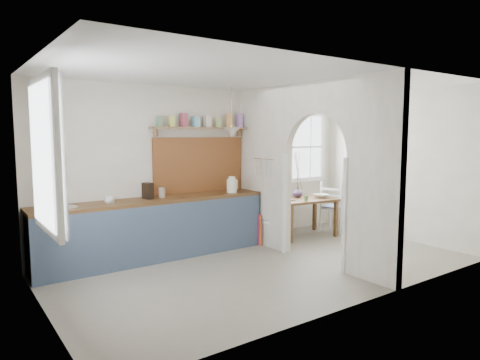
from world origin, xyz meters
TOP-DOWN VIEW (x-y plane):
  - floor at (0.00, 0.00)m, footprint 5.80×3.20m
  - ceiling at (0.00, 0.00)m, footprint 5.80×3.20m
  - walls at (0.00, 0.00)m, footprint 5.81×3.21m
  - partition at (0.70, 0.06)m, footprint 0.12×3.20m
  - kitchen_window at (-2.87, 0.00)m, footprint 0.10×1.16m
  - nook_window at (1.80, 1.56)m, footprint 1.76×0.10m
  - counter at (-1.13, 1.33)m, footprint 3.50×0.60m
  - sink at (-2.43, 1.30)m, footprint 0.40×0.40m
  - backsplash at (-0.20, 1.58)m, footprint 1.65×0.03m
  - shelf at (-0.20, 1.49)m, footprint 1.75×0.20m
  - pendant_lamp at (0.15, 1.15)m, footprint 0.26×0.26m
  - utensil_rail at (0.61, 0.90)m, footprint 0.02×0.50m
  - dining_table at (1.65, 1.04)m, footprint 1.19×0.87m
  - chair_left at (0.79, 1.02)m, footprint 0.46×0.46m
  - chair_right at (2.40, 0.96)m, footprint 0.55×0.55m
  - kettle at (0.19, 1.21)m, footprint 0.23×0.20m
  - mug_a at (-1.78, 1.27)m, footprint 0.11×0.11m
  - mug_b at (-1.82, 1.27)m, footprint 0.15×0.15m
  - knife_block at (-1.21, 1.35)m, footprint 0.15×0.18m
  - jar at (-0.99, 1.36)m, footprint 0.11×0.11m
  - towel_magenta at (0.58, 0.97)m, footprint 0.02×0.03m
  - towel_orange at (0.58, 0.94)m, footprint 0.02×0.03m
  - bowl at (1.98, 0.94)m, footprint 0.33×0.33m
  - table_cup at (1.52, 0.85)m, footprint 0.10×0.10m
  - plate at (1.32, 1.03)m, footprint 0.21×0.21m
  - vase at (1.65, 1.21)m, footprint 0.21×0.21m

SIDE VIEW (x-z plane):
  - floor at x=0.00m, z-range -0.01..0.01m
  - towel_orange at x=0.58m, z-range -0.01..0.51m
  - towel_magenta at x=0.58m, z-range 0.02..0.53m
  - dining_table at x=1.65m, z-range 0.00..0.69m
  - chair_left at x=0.79m, z-range 0.00..0.86m
  - counter at x=-1.13m, z-range 0.01..0.91m
  - chair_right at x=2.40m, z-range 0.00..0.96m
  - plate at x=1.32m, z-range 0.69..0.70m
  - bowl at x=1.98m, z-range 0.69..0.76m
  - table_cup at x=1.52m, z-range 0.69..0.78m
  - vase at x=1.65m, z-range 0.69..0.88m
  - sink at x=-2.43m, z-range 0.88..0.90m
  - mug_a at x=-1.78m, z-range 0.90..0.99m
  - mug_b at x=-1.82m, z-range 0.90..1.00m
  - jar at x=-0.99m, z-range 0.90..1.05m
  - knife_block at x=-1.21m, z-range 0.90..1.14m
  - kettle at x=0.19m, z-range 0.90..1.16m
  - walls at x=0.00m, z-range 0.00..2.60m
  - backsplash at x=-0.20m, z-range 0.90..1.80m
  - utensil_rail at x=0.61m, z-range 1.44..1.46m
  - partition at x=0.70m, z-range 0.15..2.75m
  - nook_window at x=1.80m, z-range 0.95..2.25m
  - kitchen_window at x=-2.87m, z-range 0.90..2.40m
  - pendant_lamp at x=0.15m, z-range 1.80..1.96m
  - shelf at x=-0.20m, z-range 1.90..2.11m
  - ceiling at x=0.00m, z-range 2.60..2.60m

